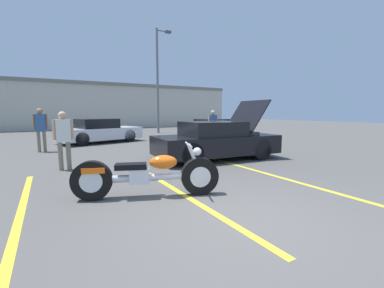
{
  "coord_description": "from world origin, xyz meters",
  "views": [
    {
      "loc": [
        -2.4,
        -2.73,
        1.58
      ],
      "look_at": [
        0.67,
        2.74,
        0.8
      ],
      "focal_mm": 24.0,
      "sensor_mm": 36.0,
      "label": 1
    }
  ],
  "objects": [
    {
      "name": "motorcycle",
      "position": [
        -0.85,
        1.73,
        0.42
      ],
      "size": [
        2.59,
        1.12,
        1.0
      ],
      "rotation": [
        0.0,
        0.0,
        -0.34
      ],
      "color": "black",
      "rests_on": "ground"
    },
    {
      "name": "ground_plane",
      "position": [
        0.0,
        0.0,
        0.0
      ],
      "size": [
        80.0,
        80.0,
        0.0
      ],
      "primitive_type": "plane",
      "color": "#514F4C"
    },
    {
      "name": "light_pole",
      "position": [
        5.03,
        15.64,
        4.23
      ],
      "size": [
        1.21,
        0.28,
        7.69
      ],
      "color": "slate",
      "rests_on": "ground"
    },
    {
      "name": "spectator_near_motorcycle",
      "position": [
        4.56,
        7.6,
        0.99
      ],
      "size": [
        0.52,
        0.22,
        1.67
      ],
      "color": "#38476B",
      "rests_on": "ground"
    },
    {
      "name": "parking_stripe_far",
      "position": [
        2.45,
        1.79,
        0.0
      ],
      "size": [
        0.12,
        5.63,
        0.01
      ],
      "primitive_type": "cube",
      "color": "yellow",
      "rests_on": "ground"
    },
    {
      "name": "parking_stripe_back",
      "position": [
        -0.21,
        1.79,
        0.0
      ],
      "size": [
        0.12,
        5.63,
        0.01
      ],
      "primitive_type": "cube",
      "color": "yellow",
      "rests_on": "ground"
    },
    {
      "name": "parking_stripe_middle",
      "position": [
        -2.86,
        1.79,
        0.0
      ],
      "size": [
        0.12,
        5.63,
        0.01
      ],
      "primitive_type": "cube",
      "color": "yellow",
      "rests_on": "ground"
    },
    {
      "name": "show_car_hood_open",
      "position": [
        2.53,
        4.36,
        0.62
      ],
      "size": [
        4.24,
        2.05,
        2.0
      ],
      "rotation": [
        0.0,
        0.0,
        -0.07
      ],
      "color": "black",
      "rests_on": "ground"
    },
    {
      "name": "spectator_midground",
      "position": [
        -2.06,
        5.0,
        0.95
      ],
      "size": [
        0.52,
        0.21,
        1.6
      ],
      "color": "gray",
      "rests_on": "ground"
    },
    {
      "name": "parked_car_right_row",
      "position": [
        7.6,
        11.92,
        0.54
      ],
      "size": [
        5.01,
        3.17,
        1.12
      ],
      "rotation": [
        0.0,
        0.0,
        0.29
      ],
      "color": "navy",
      "rests_on": "ground"
    },
    {
      "name": "spectator_by_show_car",
      "position": [
        -2.66,
        9.02,
        1.03
      ],
      "size": [
        0.52,
        0.23,
        1.73
      ],
      "color": "gray",
      "rests_on": "ground"
    },
    {
      "name": "parked_car_mid_row",
      "position": [
        -0.09,
        11.27,
        0.59
      ],
      "size": [
        4.39,
        2.77,
        1.24
      ],
      "rotation": [
        0.0,
        0.0,
        0.27
      ],
      "color": "silver",
      "rests_on": "ground"
    },
    {
      "name": "far_building",
      "position": [
        0.0,
        24.69,
        2.34
      ],
      "size": [
        32.0,
        4.2,
        4.4
      ],
      "color": "beige",
      "rests_on": "ground"
    }
  ]
}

